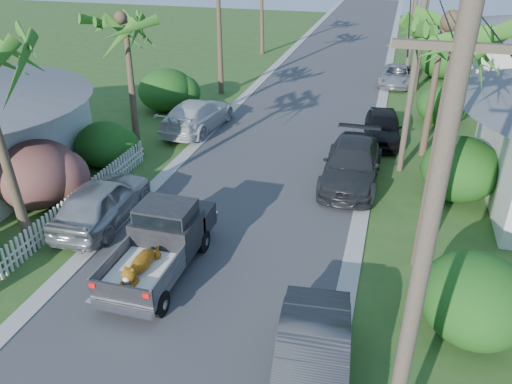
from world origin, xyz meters
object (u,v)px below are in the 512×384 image
(utility_pole_a, at_px, (414,305))
(parked_car_rd, at_px, (397,76))
(pickup_truck, at_px, (164,238))
(parked_car_lf, at_px, (197,115))
(parked_car_rn, at_px, (311,365))
(parked_car_rf, at_px, (383,127))
(utility_pole_b, at_px, (414,68))
(parked_car_rm, at_px, (352,164))
(palm_r_a, at_px, (459,24))
(utility_pole_c, at_px, (415,14))
(palm_l_b, at_px, (123,19))
(parked_car_ln, at_px, (102,201))
(palm_r_b, at_px, (444,26))

(utility_pole_a, bearing_deg, parked_car_rd, 91.18)
(pickup_truck, bearing_deg, parked_car_lf, 106.83)
(parked_car_rn, height_order, parked_car_rf, parked_car_rn)
(pickup_truck, distance_m, parked_car_rf, 14.08)
(parked_car_lf, relative_size, utility_pole_b, 0.62)
(parked_car_rm, bearing_deg, utility_pole_b, 41.26)
(palm_r_a, bearing_deg, parked_car_lf, 140.41)
(palm_r_a, distance_m, utility_pole_c, 22.19)
(parked_car_rm, relative_size, parked_car_rd, 1.22)
(parked_car_rd, relative_size, utility_pole_c, 0.52)
(parked_car_rm, height_order, utility_pole_a, utility_pole_a)
(palm_l_b, bearing_deg, parked_car_rn, -48.31)
(parked_car_rf, distance_m, parked_car_rd, 10.92)
(utility_pole_a, distance_m, utility_pole_c, 30.00)
(parked_car_lf, xyz_separation_m, utility_pole_b, (10.60, -2.35, 3.79))
(parked_car_rf, bearing_deg, utility_pole_a, -90.97)
(utility_pole_b, bearing_deg, pickup_truck, -126.99)
(pickup_truck, xyz_separation_m, palm_l_b, (-5.34, 8.37, 5.14))
(pickup_truck, xyz_separation_m, parked_car_rn, (5.34, -3.62, -0.22))
(parked_car_lf, bearing_deg, utility_pole_b, 172.48)
(parked_car_rm, height_order, utility_pole_c, utility_pole_c)
(parked_car_ln, bearing_deg, parked_car_rm, -148.18)
(parked_car_rd, bearing_deg, palm_r_b, -77.74)
(pickup_truck, relative_size, utility_pole_c, 0.57)
(palm_r_a, bearing_deg, parked_car_rd, 93.50)
(palm_r_b, relative_size, utility_pole_c, 0.80)
(parked_car_rn, relative_size, palm_r_b, 0.66)
(parked_car_rm, relative_size, utility_pole_a, 0.63)
(parked_car_rn, height_order, utility_pole_b, utility_pole_b)
(parked_car_rn, distance_m, parked_car_rf, 16.35)
(parked_car_rm, bearing_deg, utility_pole_c, 83.45)
(parked_car_rf, bearing_deg, parked_car_rn, -96.62)
(palm_r_b, xyz_separation_m, utility_pole_b, (-1.00, -2.00, -1.35))
(parked_car_lf, relative_size, palm_l_b, 0.75)
(parked_car_rf, relative_size, palm_r_a, 0.51)
(palm_l_b, bearing_deg, utility_pole_b, 4.61)
(parked_car_ln, relative_size, palm_r_b, 0.68)
(parked_car_lf, height_order, utility_pole_b, utility_pole_b)
(utility_pole_b, bearing_deg, parked_car_rm, -139.01)
(parked_car_rd, relative_size, palm_l_b, 0.63)
(pickup_truck, distance_m, palm_l_b, 11.18)
(parked_car_rn, bearing_deg, parked_car_ln, 141.78)
(utility_pole_a, bearing_deg, palm_r_a, 85.00)
(parked_car_lf, bearing_deg, parked_car_rm, 159.56)
(parked_car_rn, bearing_deg, palm_l_b, 125.77)
(palm_r_a, height_order, utility_pole_b, utility_pole_b)
(parked_car_rm, relative_size, parked_car_ln, 1.15)
(parked_car_rn, xyz_separation_m, palm_r_b, (2.72, 14.99, 5.16))
(parked_car_lf, distance_m, palm_r_b, 12.69)
(parked_car_rm, height_order, palm_r_a, palm_r_a)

